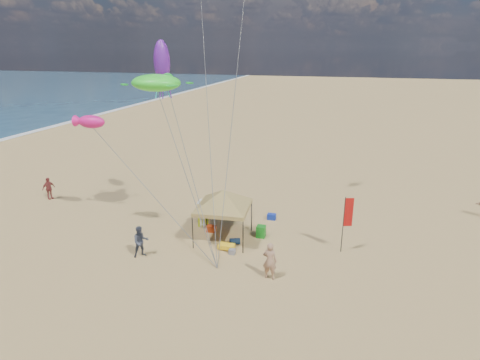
{
  "coord_description": "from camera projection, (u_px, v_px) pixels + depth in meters",
  "views": [
    {
      "loc": [
        5.38,
        -16.2,
        10.7
      ],
      "look_at": [
        0.0,
        3.0,
        4.0
      ],
      "focal_mm": 29.77,
      "sensor_mm": 36.0,
      "label": 1
    }
  ],
  "objects": [
    {
      "name": "feather_flag",
      "position": [
        347.0,
        216.0,
        21.18
      ],
      "size": [
        0.47,
        0.17,
        3.22
      ],
      "color": "black",
      "rests_on": "ground"
    },
    {
      "name": "fish_kite",
      "position": [
        91.0,
        122.0,
        23.05
      ],
      "size": [
        1.89,
        1.37,
        0.76
      ],
      "primitive_type": "ellipsoid",
      "rotation": [
        0.0,
        0.0,
        -0.34
      ],
      "color": "#E2157D",
      "rests_on": "ground"
    },
    {
      "name": "bag_orange",
      "position": [
        207.0,
        213.0,
        26.55
      ],
      "size": [
        0.54,
        0.69,
        0.36
      ],
      "primitive_type": "cylinder",
      "rotation": [
        0.0,
        1.57,
        1.22
      ],
      "color": "#C4610A",
      "rests_on": "ground"
    },
    {
      "name": "cooler_blue",
      "position": [
        272.0,
        217.0,
        25.88
      ],
      "size": [
        0.54,
        0.38,
        0.38
      ],
      "primitive_type": "cube",
      "color": "#132DA0",
      "rests_on": "ground"
    },
    {
      "name": "chair_green",
      "position": [
        261.0,
        231.0,
        23.45
      ],
      "size": [
        0.5,
        0.5,
        0.7
      ],
      "primitive_type": "cube",
      "color": "#15771A",
      "rests_on": "ground"
    },
    {
      "name": "person_near_a",
      "position": [
        270.0,
        261.0,
        19.06
      ],
      "size": [
        0.72,
        0.5,
        1.9
      ],
      "primitive_type": "imported",
      "rotation": [
        0.0,
        0.0,
        3.07
      ],
      "color": "tan",
      "rests_on": "ground"
    },
    {
      "name": "beach_cart",
      "position": [
        226.0,
        246.0,
        22.02
      ],
      "size": [
        0.9,
        0.5,
        0.24
      ],
      "primitive_type": "cube",
      "color": "yellow",
      "rests_on": "ground"
    },
    {
      "name": "ground",
      "position": [
        224.0,
        276.0,
        19.57
      ],
      "size": [
        280.0,
        280.0,
        0.0
      ],
      "primitive_type": "plane",
      "color": "tan",
      "rests_on": "ground"
    },
    {
      "name": "chair_yellow",
      "position": [
        203.0,
        221.0,
        24.93
      ],
      "size": [
        0.5,
        0.5,
        0.7
      ],
      "primitive_type": "cube",
      "color": "#C1D818",
      "rests_on": "ground"
    },
    {
      "name": "crate_grey",
      "position": [
        232.0,
        252.0,
        21.58
      ],
      "size": [
        0.34,
        0.3,
        0.28
      ],
      "primitive_type": "cube",
      "color": "slate",
      "rests_on": "ground"
    },
    {
      "name": "person_near_c",
      "position": [
        203.0,
        213.0,
        24.52
      ],
      "size": [
        1.33,
        0.93,
        1.88
      ],
      "primitive_type": "imported",
      "rotation": [
        0.0,
        0.0,
        2.94
      ],
      "color": "beige",
      "rests_on": "ground"
    },
    {
      "name": "canopy_tent",
      "position": [
        223.0,
        192.0,
        22.37
      ],
      "size": [
        5.7,
        5.7,
        3.53
      ],
      "color": "black",
      "rests_on": "ground"
    },
    {
      "name": "person_far_a",
      "position": [
        49.0,
        188.0,
        29.16
      ],
      "size": [
        0.68,
        1.05,
        1.66
      ],
      "primitive_type": "imported",
      "rotation": [
        0.0,
        0.0,
        1.27
      ],
      "color": "#933838",
      "rests_on": "ground"
    },
    {
      "name": "bag_navy",
      "position": [
        235.0,
        241.0,
        22.64
      ],
      "size": [
        0.69,
        0.54,
        0.36
      ],
      "primitive_type": "cylinder",
      "rotation": [
        0.0,
        1.57,
        0.35
      ],
      "color": "#0C1E37",
      "rests_on": "ground"
    },
    {
      "name": "cooler_red",
      "position": [
        211.0,
        229.0,
        24.17
      ],
      "size": [
        0.54,
        0.38,
        0.38
      ],
      "primitive_type": "cube",
      "color": "#B4330E",
      "rests_on": "ground"
    },
    {
      "name": "squid_kite",
      "position": [
        162.0,
        62.0,
        23.47
      ],
      "size": [
        1.11,
        1.11,
        2.5
      ],
      "primitive_type": "ellipsoid",
      "rotation": [
        0.0,
        0.0,
        0.18
      ],
      "color": "#6A1EA6",
      "rests_on": "ground"
    },
    {
      "name": "turtle_kite",
      "position": [
        156.0,
        83.0,
        21.24
      ],
      "size": [
        3.06,
        2.62,
        0.91
      ],
      "primitive_type": "ellipsoid",
      "rotation": [
        0.0,
        0.0,
        0.17
      ],
      "color": "#36F430",
      "rests_on": "ground"
    },
    {
      "name": "person_near_b",
      "position": [
        141.0,
        242.0,
        21.12
      ],
      "size": [
        1.07,
        1.05,
        1.74
      ],
      "primitive_type": "imported",
      "rotation": [
        0.0,
        0.0,
        0.69
      ],
      "color": "#373D4C",
      "rests_on": "ground"
    }
  ]
}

